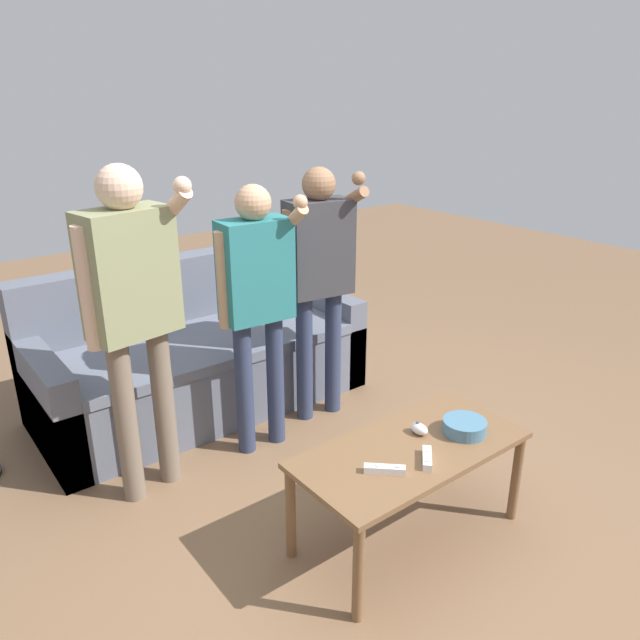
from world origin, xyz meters
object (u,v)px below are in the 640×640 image
(couch, at_px, (198,357))
(player_center, at_px, (257,290))
(snack_bowl, at_px, (464,427))
(game_remote_wand_far, at_px, (385,469))
(game_remote_nunchuk, at_px, (419,429))
(coffee_table, at_px, (410,459))
(player_right, at_px, (319,266))
(game_remote_wand_near, at_px, (427,458))
(player_left, at_px, (132,299))

(couch, height_order, player_center, player_center)
(snack_bowl, bearing_deg, game_remote_wand_far, -179.49)
(game_remote_nunchuk, bearing_deg, coffee_table, -152.49)
(player_right, bearing_deg, snack_bowl, -94.84)
(game_remote_nunchuk, height_order, game_remote_wand_near, game_remote_nunchuk)
(couch, relative_size, player_left, 1.24)
(snack_bowl, height_order, game_remote_wand_far, snack_bowl)
(snack_bowl, xyz_separation_m, player_right, (0.10, 1.17, 0.45))
(player_center, bearing_deg, player_left, 179.51)
(couch, relative_size, game_remote_wand_near, 15.04)
(snack_bowl, height_order, game_remote_wand_near, snack_bowl)
(player_right, bearing_deg, player_left, -175.77)
(coffee_table, height_order, player_center, player_center)
(couch, distance_m, coffee_table, 1.72)
(game_remote_wand_far, bearing_deg, player_center, 84.12)
(player_left, distance_m, game_remote_wand_near, 1.45)
(couch, relative_size, game_remote_nunchuk, 22.39)
(couch, distance_m, game_remote_wand_far, 1.78)
(couch, xyz_separation_m, snack_bowl, (0.41, -1.77, 0.19))
(snack_bowl, bearing_deg, player_left, 132.97)
(snack_bowl, xyz_separation_m, game_remote_wand_far, (-0.48, -0.00, -0.01))
(couch, relative_size, snack_bowl, 10.29)
(coffee_table, bearing_deg, player_left, 126.06)
(player_right, xyz_separation_m, game_remote_wand_near, (-0.39, -1.23, -0.46))
(game_remote_wand_near, bearing_deg, game_remote_wand_far, 165.78)
(coffee_table, xyz_separation_m, player_right, (0.37, 1.11, 0.54))
(coffee_table, bearing_deg, couch, 94.65)
(player_left, height_order, game_remote_wand_far, player_left)
(couch, xyz_separation_m, game_remote_wand_far, (-0.08, -1.77, 0.17))
(player_right, bearing_deg, game_remote_wand_near, -107.79)
(player_left, bearing_deg, game_remote_wand_near, -57.72)
(game_remote_wand_near, bearing_deg, game_remote_nunchuk, 52.15)
(game_remote_nunchuk, bearing_deg, snack_bowl, -35.30)
(game_remote_wand_far, bearing_deg, player_right, 63.65)
(couch, distance_m, game_remote_nunchuk, 1.68)
(coffee_table, relative_size, player_center, 0.70)
(player_left, height_order, player_center, player_left)
(player_right, distance_m, game_remote_wand_near, 1.37)
(player_left, bearing_deg, game_remote_wand_far, -64.08)
(coffee_table, relative_size, game_remote_wand_far, 7.10)
(snack_bowl, relative_size, game_remote_wand_far, 1.33)
(snack_bowl, bearing_deg, player_right, 85.16)
(game_remote_nunchuk, relative_size, player_left, 0.06)
(game_remote_nunchuk, xyz_separation_m, game_remote_wand_near, (-0.13, -0.17, -0.01))
(snack_bowl, xyz_separation_m, game_remote_wand_near, (-0.29, -0.05, -0.01))
(snack_bowl, bearing_deg, coffee_table, 166.97)
(player_right, height_order, game_remote_wand_near, player_right)
(couch, distance_m, player_left, 1.15)
(game_remote_wand_far, bearing_deg, coffee_table, 16.92)
(coffee_table, distance_m, player_center, 1.15)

